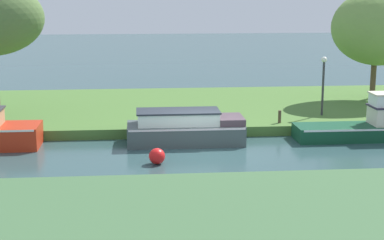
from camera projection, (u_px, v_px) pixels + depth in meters
ground_plane at (204, 151)px, 22.16m from camera, size 120.00×120.00×0.00m
riverbank_far at (188, 109)px, 28.93m from camera, size 72.00×10.00×0.40m
slate_barge at (185, 128)px, 23.15m from camera, size 4.42×1.78×1.29m
willow_tree_centre at (380, 27)px, 29.32m from camera, size 4.76×3.77×5.42m
lamp_post at (323, 78)px, 26.12m from camera, size 0.24×0.24×2.55m
mooring_post_near at (280, 117)px, 24.88m from camera, size 0.13×0.13×0.52m
channel_buoy at (157, 156)px, 20.42m from camera, size 0.55×0.55×0.55m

